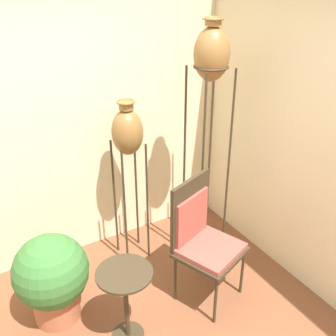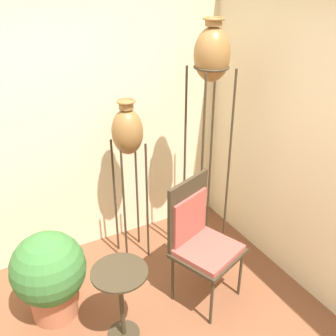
% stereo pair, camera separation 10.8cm
% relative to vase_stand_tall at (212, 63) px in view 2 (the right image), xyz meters
% --- Properties ---
extents(wall_back, '(7.37, 0.06, 2.70)m').
position_rel_vase_stand_tall_xyz_m(wall_back, '(-1.19, 0.67, -0.49)').
color(wall_back, beige).
rests_on(wall_back, ground_plane).
extents(vase_stand_tall, '(0.30, 0.30, 2.18)m').
position_rel_vase_stand_tall_xyz_m(vase_stand_tall, '(0.00, 0.00, 0.00)').
color(vase_stand_tall, '#382D1E').
rests_on(vase_stand_tall, ground_plane).
extents(vase_stand_medium, '(0.27, 0.27, 1.55)m').
position_rel_vase_stand_tall_xyz_m(vase_stand_medium, '(-0.62, 0.29, -0.59)').
color(vase_stand_medium, '#382D1E').
rests_on(vase_stand_medium, ground_plane).
extents(chair, '(0.62, 0.60, 1.06)m').
position_rel_vase_stand_tall_xyz_m(chair, '(-0.35, -0.46, -1.24)').
color(chair, '#382D1E').
rests_on(chair, ground_plane).
extents(side_table, '(0.41, 0.41, 0.63)m').
position_rel_vase_stand_tall_xyz_m(side_table, '(-1.08, -0.57, -1.39)').
color(side_table, '#382D1E').
rests_on(side_table, ground_plane).
extents(potted_plant, '(0.58, 0.58, 0.75)m').
position_rel_vase_stand_tall_xyz_m(potted_plant, '(-1.49, -0.11, -1.42)').
color(potted_plant, '#B26647').
rests_on(potted_plant, ground_plane).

